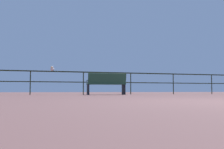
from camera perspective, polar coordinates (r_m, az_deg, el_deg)
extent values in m
cube|color=black|center=(11.87, -0.98, 0.43)|extent=(25.49, 0.05, 0.05)
cube|color=black|center=(11.84, -0.98, -1.81)|extent=(25.49, 0.04, 0.04)
cylinder|color=black|center=(11.42, -18.05, -1.81)|extent=(0.04, 0.04, 1.03)
cylinder|color=black|center=(11.59, -6.52, -2.00)|extent=(0.04, 0.04, 1.03)
cylinder|color=black|center=(12.20, 4.27, -2.10)|extent=(0.04, 0.04, 1.03)
cylinder|color=black|center=(13.20, 13.73, -2.12)|extent=(0.04, 0.04, 1.03)
cylinder|color=black|center=(14.50, 21.68, -2.10)|extent=(0.04, 0.04, 1.03)
cube|color=#244732|center=(11.04, -1.34, -2.16)|extent=(1.70, 0.54, 0.05)
cube|color=#244732|center=(10.83, -1.05, -0.92)|extent=(1.69, 0.17, 0.46)
cube|color=black|center=(11.25, 2.64, -3.39)|extent=(0.05, 0.45, 0.47)
cube|color=black|center=(11.45, 2.34, -1.51)|extent=(0.05, 0.35, 0.04)
cube|color=black|center=(10.88, -5.46, -3.36)|extent=(0.05, 0.45, 0.47)
cube|color=black|center=(11.08, -5.61, -1.42)|extent=(0.05, 0.35, 0.04)
ellipsoid|color=silver|center=(11.46, -13.40, 1.19)|extent=(0.21, 0.30, 0.15)
ellipsoid|color=#939698|center=(11.47, -13.40, 1.31)|extent=(0.17, 0.27, 0.05)
sphere|color=silver|center=(11.35, -13.47, 1.60)|extent=(0.13, 0.13, 0.13)
cone|color=gold|center=(11.26, -13.52, 1.64)|extent=(0.06, 0.06, 0.05)
cube|color=#939698|center=(11.62, -13.31, 1.17)|extent=(0.09, 0.11, 0.02)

